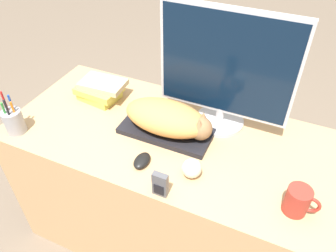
{
  "coord_description": "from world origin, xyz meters",
  "views": [
    {
      "loc": [
        0.41,
        -0.63,
        1.7
      ],
      "look_at": [
        -0.02,
        0.32,
        0.82
      ],
      "focal_mm": 35.0,
      "sensor_mm": 36.0,
      "label": 1
    }
  ],
  "objects_px": {
    "pen_cup": "(14,121)",
    "baseball": "(192,168)",
    "cat": "(169,118)",
    "phone": "(160,185)",
    "monitor": "(226,69)",
    "book_stack": "(100,90)",
    "coffee_mug": "(298,201)",
    "computer_mouse": "(142,161)",
    "keyboard": "(166,131)"
  },
  "relations": [
    {
      "from": "cat",
      "to": "book_stack",
      "type": "distance_m",
      "value": 0.43
    },
    {
      "from": "book_stack",
      "to": "keyboard",
      "type": "bearing_deg",
      "value": -14.98
    },
    {
      "from": "computer_mouse",
      "to": "coffee_mug",
      "type": "relative_size",
      "value": 0.78
    },
    {
      "from": "cat",
      "to": "phone",
      "type": "bearing_deg",
      "value": -71.51
    },
    {
      "from": "phone",
      "to": "book_stack",
      "type": "xyz_separation_m",
      "value": [
        -0.52,
        0.41,
        -0.0
      ]
    },
    {
      "from": "monitor",
      "to": "computer_mouse",
      "type": "bearing_deg",
      "value": -118.26
    },
    {
      "from": "monitor",
      "to": "book_stack",
      "type": "relative_size",
      "value": 2.4
    },
    {
      "from": "coffee_mug",
      "to": "phone",
      "type": "distance_m",
      "value": 0.46
    },
    {
      "from": "computer_mouse",
      "to": "coffee_mug",
      "type": "xyz_separation_m",
      "value": [
        0.58,
        0.02,
        0.04
      ]
    },
    {
      "from": "monitor",
      "to": "computer_mouse",
      "type": "xyz_separation_m",
      "value": [
        -0.2,
        -0.37,
        -0.26
      ]
    },
    {
      "from": "keyboard",
      "to": "baseball",
      "type": "height_order",
      "value": "baseball"
    },
    {
      "from": "phone",
      "to": "book_stack",
      "type": "distance_m",
      "value": 0.66
    },
    {
      "from": "book_stack",
      "to": "computer_mouse",
      "type": "bearing_deg",
      "value": -38.39
    },
    {
      "from": "baseball",
      "to": "book_stack",
      "type": "height_order",
      "value": "book_stack"
    },
    {
      "from": "computer_mouse",
      "to": "coffee_mug",
      "type": "height_order",
      "value": "coffee_mug"
    },
    {
      "from": "keyboard",
      "to": "book_stack",
      "type": "relative_size",
      "value": 1.7
    },
    {
      "from": "monitor",
      "to": "pen_cup",
      "type": "relative_size",
      "value": 2.81
    },
    {
      "from": "cat",
      "to": "monitor",
      "type": "relative_size",
      "value": 0.69
    },
    {
      "from": "pen_cup",
      "to": "monitor",
      "type": "bearing_deg",
      "value": 28.26
    },
    {
      "from": "baseball",
      "to": "book_stack",
      "type": "distance_m",
      "value": 0.65
    },
    {
      "from": "keyboard",
      "to": "monitor",
      "type": "bearing_deg",
      "value": 41.71
    },
    {
      "from": "computer_mouse",
      "to": "baseball",
      "type": "distance_m",
      "value": 0.2
    },
    {
      "from": "baseball",
      "to": "phone",
      "type": "relative_size",
      "value": 0.74
    },
    {
      "from": "baseball",
      "to": "book_stack",
      "type": "xyz_separation_m",
      "value": [
        -0.59,
        0.29,
        0.01
      ]
    },
    {
      "from": "cat",
      "to": "coffee_mug",
      "type": "xyz_separation_m",
      "value": [
        0.55,
        -0.18,
        -0.04
      ]
    },
    {
      "from": "monitor",
      "to": "baseball",
      "type": "bearing_deg",
      "value": -89.94
    },
    {
      "from": "pen_cup",
      "to": "baseball",
      "type": "height_order",
      "value": "pen_cup"
    },
    {
      "from": "coffee_mug",
      "to": "baseball",
      "type": "xyz_separation_m",
      "value": [
        -0.38,
        0.0,
        -0.01
      ]
    },
    {
      "from": "monitor",
      "to": "baseball",
      "type": "xyz_separation_m",
      "value": [
        0.0,
        -0.34,
        -0.24
      ]
    },
    {
      "from": "baseball",
      "to": "phone",
      "type": "bearing_deg",
      "value": -118.5
    },
    {
      "from": "keyboard",
      "to": "book_stack",
      "type": "height_order",
      "value": "book_stack"
    },
    {
      "from": "baseball",
      "to": "keyboard",
      "type": "bearing_deg",
      "value": 136.31
    },
    {
      "from": "cat",
      "to": "phone",
      "type": "xyz_separation_m",
      "value": [
        0.1,
        -0.31,
        -0.04
      ]
    },
    {
      "from": "keyboard",
      "to": "coffee_mug",
      "type": "bearing_deg",
      "value": -17.7
    },
    {
      "from": "book_stack",
      "to": "phone",
      "type": "bearing_deg",
      "value": -38.54
    },
    {
      "from": "phone",
      "to": "book_stack",
      "type": "bearing_deg",
      "value": 141.46
    },
    {
      "from": "baseball",
      "to": "coffee_mug",
      "type": "bearing_deg",
      "value": -0.26
    },
    {
      "from": "coffee_mug",
      "to": "keyboard",
      "type": "bearing_deg",
      "value": 162.3
    },
    {
      "from": "cat",
      "to": "monitor",
      "type": "height_order",
      "value": "monitor"
    },
    {
      "from": "keyboard",
      "to": "computer_mouse",
      "type": "bearing_deg",
      "value": -93.15
    },
    {
      "from": "cat",
      "to": "book_stack",
      "type": "height_order",
      "value": "cat"
    },
    {
      "from": "baseball",
      "to": "cat",
      "type": "bearing_deg",
      "value": 133.82
    },
    {
      "from": "monitor",
      "to": "pen_cup",
      "type": "xyz_separation_m",
      "value": [
        -0.78,
        -0.42,
        -0.22
      ]
    },
    {
      "from": "keyboard",
      "to": "baseball",
      "type": "bearing_deg",
      "value": -43.69
    },
    {
      "from": "keyboard",
      "to": "phone",
      "type": "xyz_separation_m",
      "value": [
        0.12,
        -0.31,
        0.04
      ]
    },
    {
      "from": "cat",
      "to": "baseball",
      "type": "distance_m",
      "value": 0.25
    },
    {
      "from": "pen_cup",
      "to": "coffee_mug",
      "type": "bearing_deg",
      "value": 3.7
    },
    {
      "from": "coffee_mug",
      "to": "pen_cup",
      "type": "bearing_deg",
      "value": -176.3
    },
    {
      "from": "phone",
      "to": "coffee_mug",
      "type": "bearing_deg",
      "value": 15.68
    },
    {
      "from": "cat",
      "to": "coffee_mug",
      "type": "height_order",
      "value": "cat"
    }
  ]
}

